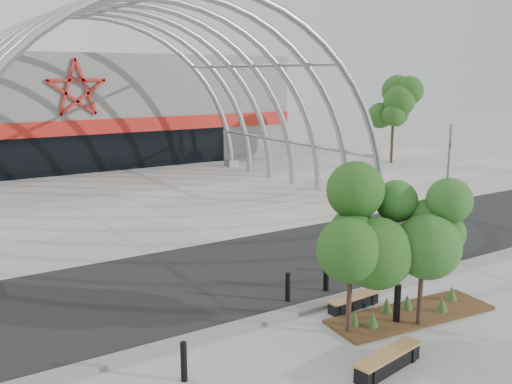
{
  "coord_description": "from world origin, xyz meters",
  "views": [
    {
      "loc": [
        -10.43,
        -12.37,
        6.65
      ],
      "look_at": [
        0.0,
        4.0,
        2.6
      ],
      "focal_mm": 40.0,
      "sensor_mm": 36.0,
      "label": 1
    }
  ],
  "objects_px": {
    "bollard_2": "(397,305)",
    "street_tree_1": "(425,224)",
    "bench_1": "(354,302)",
    "street_tree_0": "(352,223)",
    "bench_0": "(388,362)",
    "signal_pole": "(448,166)"
  },
  "relations": [
    {
      "from": "bollard_2",
      "to": "street_tree_1",
      "type": "bearing_deg",
      "value": -46.76
    },
    {
      "from": "bench_1",
      "to": "bollard_2",
      "type": "xyz_separation_m",
      "value": [
        0.25,
        -1.43,
        0.38
      ]
    },
    {
      "from": "street_tree_0",
      "to": "bench_0",
      "type": "relative_size",
      "value": 1.97
    },
    {
      "from": "street_tree_0",
      "to": "signal_pole",
      "type": "bearing_deg",
      "value": 30.45
    },
    {
      "from": "bench_0",
      "to": "bollard_2",
      "type": "height_order",
      "value": "bollard_2"
    },
    {
      "from": "signal_pole",
      "to": "bench_1",
      "type": "xyz_separation_m",
      "value": [
        -12.03,
        -6.63,
        -2.04
      ]
    },
    {
      "from": "street_tree_1",
      "to": "bench_0",
      "type": "height_order",
      "value": "street_tree_1"
    },
    {
      "from": "street_tree_0",
      "to": "bench_1",
      "type": "height_order",
      "value": "street_tree_0"
    },
    {
      "from": "street_tree_1",
      "to": "bench_1",
      "type": "xyz_separation_m",
      "value": [
        -0.64,
        1.85,
        -2.65
      ]
    },
    {
      "from": "street_tree_0",
      "to": "bench_0",
      "type": "bearing_deg",
      "value": -103.73
    },
    {
      "from": "signal_pole",
      "to": "street_tree_1",
      "type": "distance_m",
      "value": 14.21
    },
    {
      "from": "street_tree_0",
      "to": "street_tree_1",
      "type": "xyz_separation_m",
      "value": [
        1.9,
        -0.66,
        -0.17
      ]
    },
    {
      "from": "street_tree_1",
      "to": "bollard_2",
      "type": "bearing_deg",
      "value": 133.24
    },
    {
      "from": "street_tree_0",
      "to": "street_tree_1",
      "type": "distance_m",
      "value": 2.02
    },
    {
      "from": "bollard_2",
      "to": "street_tree_0",
      "type": "bearing_deg",
      "value": 170.86
    },
    {
      "from": "bollard_2",
      "to": "signal_pole",
      "type": "bearing_deg",
      "value": 34.36
    },
    {
      "from": "street_tree_1",
      "to": "bollard_2",
      "type": "distance_m",
      "value": 2.34
    },
    {
      "from": "street_tree_1",
      "to": "bench_1",
      "type": "relative_size",
      "value": 2.2
    },
    {
      "from": "street_tree_0",
      "to": "street_tree_1",
      "type": "relative_size",
      "value": 1.06
    },
    {
      "from": "bollard_2",
      "to": "bench_1",
      "type": "bearing_deg",
      "value": 99.76
    },
    {
      "from": "street_tree_1",
      "to": "bench_1",
      "type": "height_order",
      "value": "street_tree_1"
    },
    {
      "from": "bench_0",
      "to": "street_tree_1",
      "type": "bearing_deg",
      "value": 27.17
    }
  ]
}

